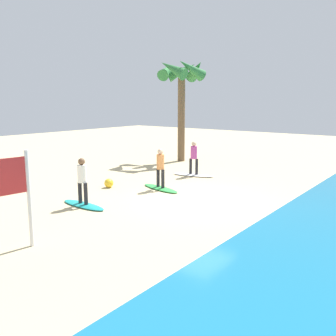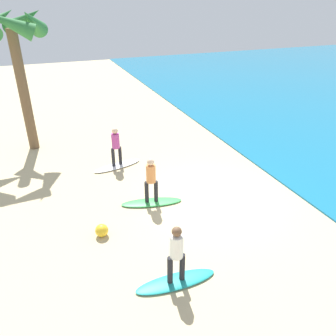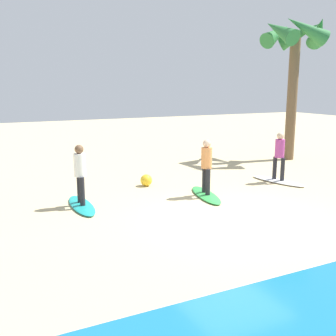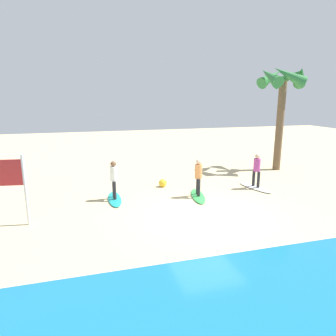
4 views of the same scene
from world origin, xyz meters
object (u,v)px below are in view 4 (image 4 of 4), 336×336
at_px(surfboard_white, 255,188).
at_px(palm_tree, 283,86).
at_px(beach_ball, 163,183).
at_px(surfboard_teal, 115,199).
at_px(surfboard_green, 198,196).
at_px(surfer_white, 257,168).
at_px(surfer_green, 198,175).
at_px(surfer_teal, 114,177).

xyz_separation_m(surfboard_white, palm_tree, (-3.40, -3.19, 4.93)).
bearing_deg(beach_ball, surfboard_teal, 28.20).
bearing_deg(beach_ball, surfboard_green, 119.73).
relative_size(surfboard_teal, beach_ball, 5.36).
distance_m(surfboard_white, surfer_white, 0.99).
bearing_deg(beach_ball, surfer_green, 119.73).
xyz_separation_m(surfboard_teal, surfer_teal, (0.00, 0.00, 0.99)).
distance_m(surfboard_green, palm_tree, 8.98).
relative_size(surfboard_white, palm_tree, 0.34).
distance_m(surfboard_green, beach_ball, 2.26).
height_order(surfboard_teal, palm_tree, palm_tree).
relative_size(surfboard_white, surfer_teal, 1.28).
relative_size(surfboard_green, surfboard_teal, 1.00).
height_order(surfer_teal, palm_tree, palm_tree).
height_order(surfboard_teal, surfer_teal, surfer_teal).
distance_m(surfboard_teal, palm_tree, 11.74).
relative_size(surfer_white, palm_tree, 0.26).
height_order(surfboard_white, surfboard_green, same).
bearing_deg(palm_tree, surfboard_teal, 16.45).
relative_size(surfer_white, beach_ball, 4.19).
xyz_separation_m(surfer_white, surfboard_green, (3.18, 0.43, -0.99)).
distance_m(surfer_white, palm_tree, 6.10).
bearing_deg(palm_tree, surfer_teal, 16.45).
height_order(surfer_white, surfer_teal, same).
bearing_deg(surfboard_green, surfboard_teal, -86.92).
height_order(surfboard_green, surfer_teal, surfer_teal).
height_order(surfboard_white, beach_ball, beach_ball).
relative_size(palm_tree, beach_ball, 15.86).
bearing_deg(surfer_teal, surfboard_green, 170.59).
relative_size(surfer_green, surfboard_teal, 0.78).
relative_size(surfer_white, surfboard_teal, 0.78).
bearing_deg(surfboard_teal, palm_tree, 108.14).
bearing_deg(palm_tree, surfer_white, 43.15).
height_order(surfer_white, surfer_green, same).
xyz_separation_m(surfer_teal, palm_tree, (-10.22, -3.02, 3.94)).
height_order(surfboard_green, beach_ball, beach_ball).
bearing_deg(surfboard_white, surfboard_teal, -104.66).
relative_size(surfboard_teal, palm_tree, 0.34).
bearing_deg(surfer_green, surfer_white, -172.22).
distance_m(surfer_teal, palm_tree, 11.36).
height_order(surfboard_white, surfboard_teal, same).
height_order(surfer_white, surfboard_teal, surfer_white).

